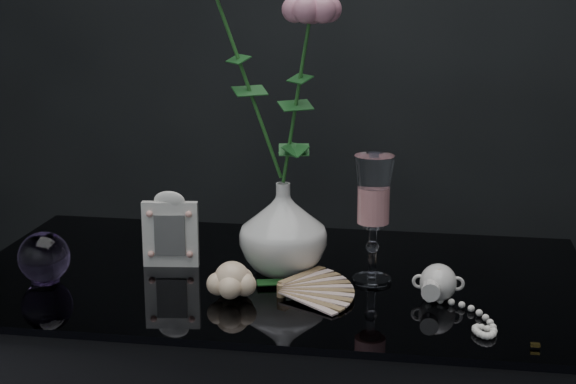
% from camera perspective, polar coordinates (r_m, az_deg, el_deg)
% --- Properties ---
extents(vase, '(0.16, 0.16, 0.16)m').
position_cam_1_polar(vase, '(1.50, -0.32, -2.35)').
color(vase, silver).
rests_on(vase, table).
extents(wine_glass, '(0.08, 0.08, 0.21)m').
position_cam_1_polar(wine_glass, '(1.45, 5.52, -1.78)').
color(wine_glass, white).
rests_on(wine_glass, table).
extents(picture_frame, '(0.11, 0.09, 0.14)m').
position_cam_1_polar(picture_frame, '(1.54, -7.62, -2.37)').
color(picture_frame, silver).
rests_on(picture_frame, table).
extents(paperweight, '(0.10, 0.10, 0.09)m').
position_cam_1_polar(paperweight, '(1.52, -15.50, -4.09)').
color(paperweight, '#906EB3').
rests_on(paperweight, table).
extents(paper_fan, '(0.26, 0.22, 0.02)m').
position_cam_1_polar(paper_fan, '(1.41, -0.45, -6.31)').
color(paper_fan, beige).
rests_on(paper_fan, table).
extents(loose_rose, '(0.17, 0.20, 0.06)m').
position_cam_1_polar(loose_rose, '(1.40, -3.64, -5.68)').
color(loose_rose, '#FFCDA4').
rests_on(loose_rose, table).
extents(pearl_jar, '(0.20, 0.21, 0.06)m').
position_cam_1_polar(pearl_jar, '(1.41, 9.69, -5.68)').
color(pearl_jar, silver).
rests_on(pearl_jar, table).
extents(roses, '(0.25, 0.11, 0.42)m').
position_cam_1_polar(roses, '(1.45, -1.62, 8.43)').
color(roses, '#E3AD99').
rests_on(roses, vase).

